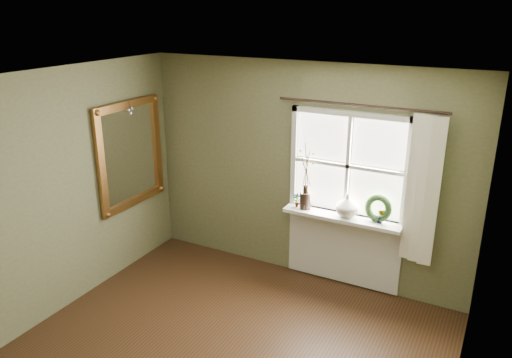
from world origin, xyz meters
The scene contains 15 objects.
ceiling centered at (0.00, 0.00, 2.60)m, with size 4.50×4.50×0.00m, color silver.
wall_back centered at (0.00, 2.30, 1.30)m, with size 4.00×0.10×2.60m, color #656643.
wall_left centered at (-2.05, 0.00, 1.30)m, with size 0.10×4.50×2.60m, color #656643.
wall_right centered at (2.05, 0.00, 1.30)m, with size 0.10×4.50×2.60m, color #656643.
window_frame centered at (0.55, 2.23, 1.48)m, with size 1.36×0.06×1.24m.
window_sill centered at (0.55, 2.12, 0.90)m, with size 1.36×0.26×0.04m, color silver.
window_apron centered at (0.55, 2.23, 0.46)m, with size 1.36×0.04×0.88m, color silver.
dark_jug centered at (0.10, 2.12, 1.02)m, with size 0.14×0.14×0.20m, color black.
cream_vase centered at (0.60, 2.12, 1.05)m, with size 0.25×0.25×0.27m, color beige.
wreath centered at (0.94, 2.16, 1.04)m, with size 0.31×0.31×0.07m, color #243D1B.
potted_plant_left centered at (-0.01, 2.12, 1.01)m, with size 0.09×0.06×0.17m, color #243D1B.
potted_plant_right centered at (0.99, 2.12, 1.00)m, with size 0.09×0.07×0.17m, color #243D1B.
curtain centered at (1.39, 2.13, 1.37)m, with size 0.36×0.12×1.59m, color silver.
curtain_rod centered at (0.65, 2.17, 2.18)m, with size 0.03×0.03×1.84m, color black.
gilt_mirror centered at (-1.96, 1.52, 1.46)m, with size 0.10×1.10×1.31m.
Camera 1 is at (2.11, -2.92, 3.19)m, focal length 35.00 mm.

